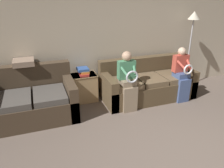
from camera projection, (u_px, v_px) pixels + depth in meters
wall_back at (120, 37)px, 4.80m from camera, size 7.38×0.06×2.55m
couch_main at (147, 84)px, 4.85m from camera, size 2.00×0.90×0.84m
couch_side at (33, 101)px, 4.05m from camera, size 1.52×0.99×0.93m
child_left_seated at (128, 79)px, 4.20m from camera, size 0.34×0.38×1.17m
child_right_seated at (182, 73)px, 4.60m from camera, size 0.33×0.37×1.14m
side_shelf at (84, 87)px, 4.68m from camera, size 0.53×0.39×0.60m
book_stack at (83, 71)px, 4.53m from camera, size 0.23×0.31×0.15m
floor_lamp at (193, 27)px, 4.94m from camera, size 0.27×0.27×1.81m
throw_pillow at (24, 62)px, 4.07m from camera, size 0.38×0.38×0.10m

